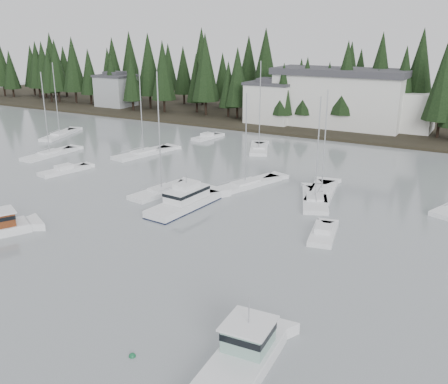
% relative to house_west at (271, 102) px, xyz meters
% --- Properties ---
extents(far_shore_land, '(240.00, 54.00, 1.00)m').
position_rel_house_west_xyz_m(far_shore_land, '(18.00, 18.00, -4.65)').
color(far_shore_land, black).
rests_on(far_shore_land, ground).
extents(conifer_treeline, '(200.00, 22.00, 20.00)m').
position_rel_house_west_xyz_m(conifer_treeline, '(18.00, 7.00, -4.65)').
color(conifer_treeline, black).
rests_on(conifer_treeline, ground).
extents(house_west, '(9.54, 7.42, 8.75)m').
position_rel_house_west_xyz_m(house_west, '(0.00, 0.00, 0.00)').
color(house_west, silver).
rests_on(house_west, ground).
extents(house_far_west, '(8.48, 7.42, 8.25)m').
position_rel_house_west_xyz_m(house_far_west, '(-42.00, 2.00, -0.25)').
color(house_far_west, '#999EA0').
rests_on(house_far_west, ground).
extents(harbor_inn, '(29.50, 11.50, 10.90)m').
position_rel_house_west_xyz_m(harbor_inn, '(15.04, 3.34, 1.12)').
color(harbor_inn, silver).
rests_on(harbor_inn, ground).
extents(cabin_cruiser_center, '(3.93, 10.10, 4.24)m').
position_rel_house_west_xyz_m(cabin_cruiser_center, '(12.19, -49.65, -4.02)').
color(cabin_cruiser_center, white).
rests_on(cabin_cruiser_center, ground).
extents(lobster_boat_teal, '(3.52, 8.78, 4.79)m').
position_rel_house_west_xyz_m(lobster_boat_teal, '(29.97, -70.99, -4.08)').
color(lobster_boat_teal, white).
rests_on(lobster_boat_teal, ground).
extents(sailboat_1, '(5.81, 8.60, 14.46)m').
position_rel_house_west_xyz_m(sailboat_1, '(7.64, -21.38, -4.56)').
color(sailboat_1, white).
rests_on(sailboat_1, ground).
extents(sailboat_2, '(4.03, 8.93, 14.64)m').
position_rel_house_west_xyz_m(sailboat_2, '(6.92, -46.72, -4.56)').
color(sailboat_2, white).
rests_on(sailboat_2, ground).
extents(sailboat_3, '(2.56, 9.36, 13.09)m').
position_rel_house_west_xyz_m(sailboat_3, '(-18.90, -40.24, -4.58)').
color(sailboat_3, white).
rests_on(sailboat_3, ground).
extents(sailboat_4, '(5.64, 10.65, 13.52)m').
position_rel_house_west_xyz_m(sailboat_4, '(-28.68, -28.98, -4.58)').
color(sailboat_4, white).
rests_on(sailboat_4, ground).
extents(sailboat_5, '(5.90, 11.02, 11.97)m').
position_rel_house_west_xyz_m(sailboat_5, '(14.46, -39.64, -4.60)').
color(sailboat_5, white).
rests_on(sailboat_5, ground).
extents(sailboat_6, '(4.84, 10.79, 13.22)m').
position_rel_house_west_xyz_m(sailboat_6, '(-6.67, -32.79, -4.59)').
color(sailboat_6, white).
rests_on(sailboat_6, ground).
extents(sailboat_9, '(5.69, 9.26, 12.30)m').
position_rel_house_west_xyz_m(sailboat_9, '(23.84, -40.82, -4.59)').
color(sailboat_9, white).
rests_on(sailboat_9, ground).
extents(sailboat_12, '(4.28, 9.05, 12.73)m').
position_rel_house_west_xyz_m(sailboat_12, '(23.61, -37.83, -4.59)').
color(sailboat_12, white).
rests_on(sailboat_12, ground).
extents(runabout_0, '(3.60, 7.28, 1.42)m').
position_rel_house_west_xyz_m(runabout_0, '(-9.93, -45.85, -4.52)').
color(runabout_0, white).
rests_on(runabout_0, ground).
extents(runabout_1, '(3.23, 6.04, 1.42)m').
position_rel_house_west_xyz_m(runabout_1, '(27.86, -49.88, -4.52)').
color(runabout_1, white).
rests_on(runabout_1, ground).
extents(runabout_3, '(3.15, 6.52, 1.42)m').
position_rel_house_west_xyz_m(runabout_3, '(-4.24, -17.79, -4.52)').
color(runabout_3, white).
rests_on(runabout_3, ground).
extents(mooring_buoy_green, '(0.43, 0.43, 0.43)m').
position_rel_house_west_xyz_m(mooring_buoy_green, '(23.76, -72.86, -4.65)').
color(mooring_buoy_green, '#145933').
rests_on(mooring_buoy_green, ground).
extents(mooring_buoy_dark, '(0.35, 0.35, 0.35)m').
position_rel_house_west_xyz_m(mooring_buoy_dark, '(29.45, -72.15, -4.65)').
color(mooring_buoy_dark, black).
rests_on(mooring_buoy_dark, ground).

